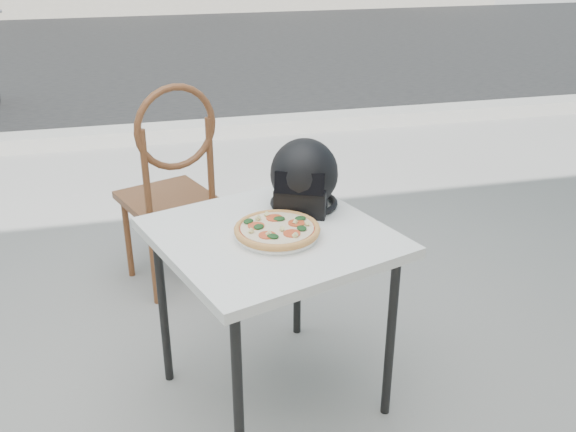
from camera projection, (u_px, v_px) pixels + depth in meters
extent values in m
plane|color=gray|center=(143.00, 357.00, 2.71)|extent=(80.00, 80.00, 0.00)
cube|color=black|center=(124.00, 54.00, 8.89)|extent=(30.00, 8.00, 0.00)
cube|color=#9C9A92|center=(129.00, 135.00, 5.33)|extent=(30.00, 0.25, 0.12)
cube|color=white|center=(271.00, 237.00, 2.21)|extent=(0.94, 0.94, 0.04)
cylinder|color=black|center=(238.00, 400.00, 1.98)|extent=(0.04, 0.04, 0.67)
cylinder|color=black|center=(391.00, 338.00, 2.27)|extent=(0.04, 0.04, 0.67)
cylinder|color=black|center=(163.00, 308.00, 2.45)|extent=(0.04, 0.04, 0.67)
cylinder|color=black|center=(297.00, 266.00, 2.74)|extent=(0.04, 0.04, 0.67)
cylinder|color=white|center=(277.00, 235.00, 2.17)|extent=(0.36, 0.36, 0.01)
torus|color=white|center=(277.00, 234.00, 2.17)|extent=(0.37, 0.37, 0.01)
cylinder|color=#DA984F|center=(277.00, 230.00, 2.16)|extent=(0.29, 0.29, 0.01)
torus|color=#DA984F|center=(277.00, 229.00, 2.16)|extent=(0.29, 0.29, 0.02)
cylinder|color=red|center=(277.00, 229.00, 2.16)|extent=(0.26, 0.26, 0.00)
cylinder|color=beige|center=(277.00, 228.00, 2.16)|extent=(0.25, 0.25, 0.00)
cylinder|color=#C54522|center=(296.00, 223.00, 2.18)|extent=(0.06, 0.06, 0.00)
cylinder|color=#C54522|center=(274.00, 218.00, 2.22)|extent=(0.06, 0.06, 0.00)
cylinder|color=#C54522|center=(256.00, 226.00, 2.16)|extent=(0.06, 0.06, 0.00)
cylinder|color=#C54522|center=(267.00, 235.00, 2.10)|extent=(0.06, 0.06, 0.00)
cylinder|color=#C54522|center=(292.00, 233.00, 2.11)|extent=(0.06, 0.06, 0.00)
ellipsoid|color=#153917|center=(279.00, 219.00, 2.21)|extent=(0.04, 0.03, 0.01)
ellipsoid|color=#153917|center=(259.00, 227.00, 2.15)|extent=(0.05, 0.05, 0.01)
ellipsoid|color=#153917|center=(302.00, 228.00, 2.14)|extent=(0.04, 0.04, 0.01)
ellipsoid|color=#153917|center=(273.00, 236.00, 2.08)|extent=(0.05, 0.05, 0.01)
ellipsoid|color=#153917|center=(300.00, 218.00, 2.21)|extent=(0.04, 0.04, 0.01)
ellipsoid|color=#153917|center=(248.00, 221.00, 2.19)|extent=(0.05, 0.05, 0.01)
cylinder|color=#DBD386|center=(282.00, 229.00, 2.13)|extent=(0.02, 0.02, 0.02)
cylinder|color=#DBD386|center=(258.00, 218.00, 2.20)|extent=(0.03, 0.02, 0.02)
cylinder|color=#DBD386|center=(295.00, 222.00, 2.18)|extent=(0.03, 0.03, 0.02)
cylinder|color=#DBD386|center=(267.00, 214.00, 2.23)|extent=(0.02, 0.02, 0.02)
cylinder|color=#DBD386|center=(295.00, 235.00, 2.09)|extent=(0.03, 0.02, 0.02)
cylinder|color=#DBD386|center=(251.00, 231.00, 2.11)|extent=(0.03, 0.03, 0.02)
cylinder|color=#DBD386|center=(307.00, 223.00, 2.17)|extent=(0.02, 0.02, 0.02)
cylinder|color=#DBD386|center=(269.00, 234.00, 2.09)|extent=(0.03, 0.02, 0.02)
ellipsoid|color=black|center=(304.00, 173.00, 2.35)|extent=(0.34, 0.34, 0.26)
cube|color=black|center=(301.00, 201.00, 2.32)|extent=(0.21, 0.16, 0.10)
torus|color=black|center=(304.00, 202.00, 2.40)|extent=(0.33, 0.33, 0.02)
cube|color=black|center=(299.00, 184.00, 2.25)|extent=(0.18, 0.10, 0.08)
cube|color=brown|center=(167.00, 199.00, 3.11)|extent=(0.52, 0.52, 0.04)
cylinder|color=brown|center=(185.00, 222.00, 3.41)|extent=(0.04, 0.04, 0.44)
cylinder|color=brown|center=(128.00, 237.00, 3.25)|extent=(0.04, 0.04, 0.44)
cylinder|color=brown|center=(214.00, 245.00, 3.17)|extent=(0.04, 0.04, 0.44)
cylinder|color=brown|center=(154.00, 262.00, 3.01)|extent=(0.04, 0.04, 0.44)
cylinder|color=brown|center=(210.00, 161.00, 2.98)|extent=(0.04, 0.04, 0.42)
cylinder|color=brown|center=(146.00, 175.00, 2.82)|extent=(0.04, 0.04, 0.42)
torus|color=brown|center=(176.00, 128.00, 2.82)|extent=(0.38, 0.17, 0.39)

